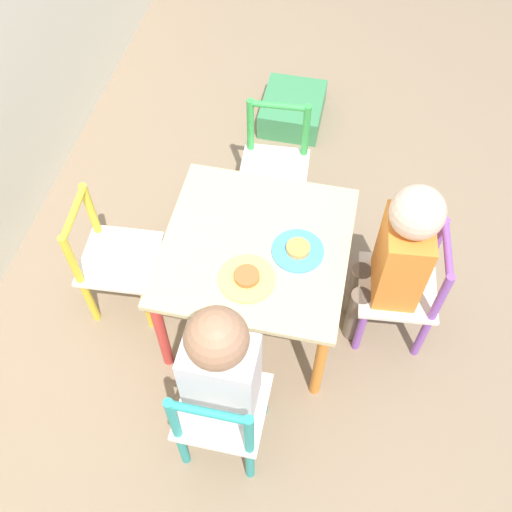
{
  "coord_description": "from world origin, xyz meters",
  "views": [
    {
      "loc": [
        -1.09,
        -0.23,
        1.97
      ],
      "look_at": [
        0.0,
        0.0,
        0.36
      ],
      "focal_mm": 42.0,
      "sensor_mm": 36.0,
      "label": 1
    }
  ],
  "objects_px": {
    "chair_teal": "(221,416)",
    "child_front": "(397,256)",
    "kids_table": "(256,255)",
    "chair_purple": "(404,290)",
    "child_left": "(222,370)",
    "storage_bin": "(293,109)",
    "chair_yellow": "(114,260)",
    "plate_left": "(247,278)",
    "chair_green": "(274,169)",
    "plate_front": "(298,250)"
  },
  "relations": [
    {
      "from": "child_left",
      "to": "chair_teal",
      "type": "bearing_deg",
      "value": 90.0
    },
    {
      "from": "chair_teal",
      "to": "chair_yellow",
      "type": "relative_size",
      "value": 1.0
    },
    {
      "from": "plate_front",
      "to": "child_left",
      "type": "bearing_deg",
      "value": 163.11
    },
    {
      "from": "chair_purple",
      "to": "plate_front",
      "type": "relative_size",
      "value": 3.02
    },
    {
      "from": "chair_purple",
      "to": "storage_bin",
      "type": "xyz_separation_m",
      "value": [
        1.01,
        0.55,
        -0.18
      ]
    },
    {
      "from": "chair_yellow",
      "to": "plate_left",
      "type": "distance_m",
      "value": 0.55
    },
    {
      "from": "chair_teal",
      "to": "child_left",
      "type": "xyz_separation_m",
      "value": [
        0.06,
        -0.0,
        0.2
      ]
    },
    {
      "from": "plate_front",
      "to": "storage_bin",
      "type": "xyz_separation_m",
      "value": [
        1.06,
        0.18,
        -0.38
      ]
    },
    {
      "from": "chair_green",
      "to": "chair_yellow",
      "type": "bearing_deg",
      "value": -134.72
    },
    {
      "from": "chair_yellow",
      "to": "child_front",
      "type": "xyz_separation_m",
      "value": [
        0.08,
        -0.94,
        0.19
      ]
    },
    {
      "from": "chair_purple",
      "to": "kids_table",
      "type": "bearing_deg",
      "value": -90.0
    },
    {
      "from": "chair_yellow",
      "to": "plate_front",
      "type": "relative_size",
      "value": 3.02
    },
    {
      "from": "chair_teal",
      "to": "child_front",
      "type": "distance_m",
      "value": 0.73
    },
    {
      "from": "chair_green",
      "to": "plate_left",
      "type": "xyz_separation_m",
      "value": [
        -0.64,
        -0.03,
        0.19
      ]
    },
    {
      "from": "chair_purple",
      "to": "child_left",
      "type": "height_order",
      "value": "child_left"
    },
    {
      "from": "chair_purple",
      "to": "chair_teal",
      "type": "xyz_separation_m",
      "value": [
        -0.55,
        0.5,
        0.0
      ]
    },
    {
      "from": "chair_purple",
      "to": "chair_teal",
      "type": "relative_size",
      "value": 1.0
    },
    {
      "from": "plate_left",
      "to": "child_front",
      "type": "bearing_deg",
      "value": -67.9
    },
    {
      "from": "chair_teal",
      "to": "child_front",
      "type": "xyz_separation_m",
      "value": [
        0.55,
        -0.44,
        0.19
      ]
    },
    {
      "from": "chair_yellow",
      "to": "chair_green",
      "type": "distance_m",
      "value": 0.72
    },
    {
      "from": "chair_teal",
      "to": "plate_front",
      "type": "xyz_separation_m",
      "value": [
        0.5,
        -0.13,
        0.19
      ]
    },
    {
      "from": "chair_teal",
      "to": "chair_yellow",
      "type": "height_order",
      "value": "same"
    },
    {
      "from": "chair_purple",
      "to": "child_front",
      "type": "bearing_deg",
      "value": -90.0
    },
    {
      "from": "kids_table",
      "to": "chair_yellow",
      "type": "distance_m",
      "value": 0.52
    },
    {
      "from": "child_front",
      "to": "storage_bin",
      "type": "xyz_separation_m",
      "value": [
        1.01,
        0.49,
        -0.37
      ]
    },
    {
      "from": "chair_yellow",
      "to": "child_left",
      "type": "relative_size",
      "value": 0.68
    },
    {
      "from": "kids_table",
      "to": "storage_bin",
      "type": "bearing_deg",
      "value": 2.68
    },
    {
      "from": "chair_purple",
      "to": "chair_green",
      "type": "distance_m",
      "value": 0.7
    },
    {
      "from": "child_front",
      "to": "plate_left",
      "type": "relative_size",
      "value": 4.21
    },
    {
      "from": "child_front",
      "to": "chair_yellow",
      "type": "bearing_deg",
      "value": -90.75
    },
    {
      "from": "plate_left",
      "to": "storage_bin",
      "type": "bearing_deg",
      "value": 2.38
    },
    {
      "from": "kids_table",
      "to": "chair_purple",
      "type": "bearing_deg",
      "value": -84.24
    },
    {
      "from": "chair_yellow",
      "to": "plate_front",
      "type": "distance_m",
      "value": 0.67
    },
    {
      "from": "child_left",
      "to": "plate_left",
      "type": "height_order",
      "value": "child_left"
    },
    {
      "from": "chair_purple",
      "to": "child_left",
      "type": "relative_size",
      "value": 0.68
    },
    {
      "from": "chair_teal",
      "to": "storage_bin",
      "type": "bearing_deg",
      "value": -88.18
    },
    {
      "from": "child_left",
      "to": "storage_bin",
      "type": "distance_m",
      "value": 1.55
    },
    {
      "from": "chair_yellow",
      "to": "kids_table",
      "type": "bearing_deg",
      "value": -90.0
    },
    {
      "from": "chair_purple",
      "to": "storage_bin",
      "type": "distance_m",
      "value": 1.16
    },
    {
      "from": "chair_yellow",
      "to": "plate_left",
      "type": "bearing_deg",
      "value": -105.22
    },
    {
      "from": "chair_yellow",
      "to": "storage_bin",
      "type": "relative_size",
      "value": 1.56
    },
    {
      "from": "chair_purple",
      "to": "chair_yellow",
      "type": "distance_m",
      "value": 1.01
    },
    {
      "from": "storage_bin",
      "to": "child_left",
      "type": "bearing_deg",
      "value": -178.11
    },
    {
      "from": "chair_green",
      "to": "child_left",
      "type": "distance_m",
      "value": 0.97
    },
    {
      "from": "chair_purple",
      "to": "plate_left",
      "type": "relative_size",
      "value": 2.88
    },
    {
      "from": "chair_green",
      "to": "storage_bin",
      "type": "bearing_deg",
      "value": 87.89
    },
    {
      "from": "plate_front",
      "to": "plate_left",
      "type": "distance_m",
      "value": 0.19
    },
    {
      "from": "kids_table",
      "to": "chair_green",
      "type": "bearing_deg",
      "value": 3.79
    },
    {
      "from": "child_front",
      "to": "storage_bin",
      "type": "bearing_deg",
      "value": -159.92
    },
    {
      "from": "kids_table",
      "to": "child_front",
      "type": "relative_size",
      "value": 0.8
    }
  ]
}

